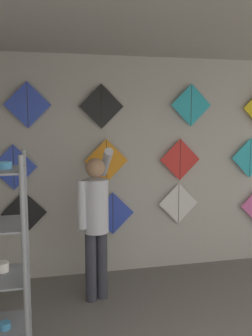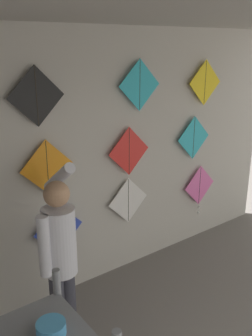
{
  "view_description": "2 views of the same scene",
  "coord_description": "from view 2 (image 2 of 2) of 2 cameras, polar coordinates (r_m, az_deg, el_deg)",
  "views": [
    {
      "loc": [
        -1.37,
        -0.76,
        2.02
      ],
      "look_at": [
        -0.35,
        3.63,
        1.42
      ],
      "focal_mm": 40.0,
      "sensor_mm": 36.0,
      "label": 1
    },
    {
      "loc": [
        -1.99,
        0.69,
        2.62
      ],
      "look_at": [
        0.21,
        3.63,
        1.39
      ],
      "focal_mm": 40.0,
      "sensor_mm": 36.0,
      "label": 2
    }
  ],
  "objects": [
    {
      "name": "shopkeeper",
      "position": [
        3.25,
        -10.08,
        -12.58
      ],
      "size": [
        0.42,
        0.65,
        1.71
      ],
      "rotation": [
        0.0,
        0.0,
        0.32
      ],
      "color": "#383842",
      "rests_on": "ground"
    },
    {
      "name": "kite_6",
      "position": [
        4.16,
        0.47,
        2.57
      ],
      "size": [
        0.55,
        0.01,
        0.55
      ],
      "color": "red"
    },
    {
      "name": "kite_1",
      "position": [
        3.96,
        -10.21,
        -9.15
      ],
      "size": [
        0.55,
        0.01,
        0.55
      ],
      "color": "blue"
    },
    {
      "name": "kite_3",
      "position": [
        5.17,
        11.14,
        -2.87
      ],
      "size": [
        0.55,
        0.04,
        0.69
      ],
      "color": "pink"
    },
    {
      "name": "back_panel",
      "position": [
        4.02,
        -5.27,
        0.69
      ],
      "size": [
        5.69,
        0.06,
        2.8
      ],
      "primitive_type": "cube",
      "color": "#BCB7AD",
      "rests_on": "ground"
    },
    {
      "name": "kite_5",
      "position": [
        3.67,
        -11.92,
        0.09
      ],
      "size": [
        0.55,
        0.01,
        0.55
      ],
      "color": "orange"
    },
    {
      "name": "kite_10",
      "position": [
        4.11,
        2.09,
        12.51
      ],
      "size": [
        0.55,
        0.01,
        0.55
      ],
      "color": "#28B2C6"
    },
    {
      "name": "kite_2",
      "position": [
        4.35,
        0.35,
        -4.96
      ],
      "size": [
        0.55,
        0.01,
        0.55
      ],
      "color": "white"
    },
    {
      "name": "kite_11",
      "position": [
        4.83,
        11.95,
        12.6
      ],
      "size": [
        0.55,
        0.01,
        0.55
      ],
      "color": "yellow"
    },
    {
      "name": "kite_9",
      "position": [
        3.49,
        -13.51,
        10.57
      ],
      "size": [
        0.55,
        0.01,
        0.55
      ],
      "color": "black"
    },
    {
      "name": "kite_7",
      "position": [
        4.83,
        10.27,
        4.55
      ],
      "size": [
        0.55,
        0.01,
        0.55
      ],
      "color": "#28B2C6"
    }
  ]
}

